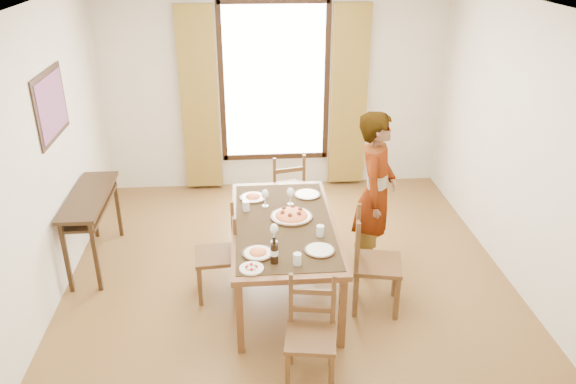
{
  "coord_description": "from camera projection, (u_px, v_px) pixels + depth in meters",
  "views": [
    {
      "loc": [
        -0.4,
        -4.74,
        3.28
      ],
      "look_at": [
        -0.01,
        0.07,
        1.0
      ],
      "focal_mm": 35.0,
      "sensor_mm": 36.0,
      "label": 1
    }
  ],
  "objects": [
    {
      "name": "ground",
      "position": [
        290.0,
        284.0,
        5.7
      ],
      "size": [
        5.0,
        5.0,
        0.0
      ],
      "primitive_type": "plane",
      "color": "#553A1A",
      "rests_on": "ground"
    },
    {
      "name": "room_shell",
      "position": [
        288.0,
        136.0,
        5.16
      ],
      "size": [
        4.6,
        5.1,
        2.74
      ],
      "color": "silver",
      "rests_on": "ground"
    },
    {
      "name": "console_table",
      "position": [
        90.0,
        204.0,
        5.81
      ],
      "size": [
        0.38,
        1.2,
        0.8
      ],
      "color": "black",
      "rests_on": "ground"
    },
    {
      "name": "dining_table",
      "position": [
        284.0,
        228.0,
        5.32
      ],
      "size": [
        0.98,
        1.88,
        0.76
      ],
      "color": "brown",
      "rests_on": "ground"
    },
    {
      "name": "chair_west",
      "position": [
        220.0,
        256.0,
        5.39
      ],
      "size": [
        0.43,
        0.43,
        0.91
      ],
      "rotation": [
        0.0,
        0.0,
        -1.49
      ],
      "color": "brown",
      "rests_on": "ground"
    },
    {
      "name": "chair_north",
      "position": [
        286.0,
        191.0,
        6.7
      ],
      "size": [
        0.49,
        0.49,
        0.93
      ],
      "rotation": [
        0.0,
        0.0,
        3.36
      ],
      "color": "brown",
      "rests_on": "ground"
    },
    {
      "name": "chair_south",
      "position": [
        311.0,
        336.0,
        4.35
      ],
      "size": [
        0.44,
        0.44,
        0.88
      ],
      "rotation": [
        0.0,
        0.0,
        -0.15
      ],
      "color": "brown",
      "rests_on": "ground"
    },
    {
      "name": "chair_east",
      "position": [
        374.0,
        265.0,
        5.19
      ],
      "size": [
        0.52,
        0.52,
        0.98
      ],
      "rotation": [
        0.0,
        0.0,
        1.36
      ],
      "color": "brown",
      "rests_on": "ground"
    },
    {
      "name": "man",
      "position": [
        376.0,
        194.0,
        5.63
      ],
      "size": [
        0.92,
        0.86,
        1.72
      ],
      "primitive_type": "imported",
      "rotation": [
        0.0,
        0.0,
        1.18
      ],
      "color": "gray",
      "rests_on": "ground"
    },
    {
      "name": "plate_sw",
      "position": [
        258.0,
        252.0,
        4.77
      ],
      "size": [
        0.27,
        0.27,
        0.05
      ],
      "primitive_type": null,
      "color": "silver",
      "rests_on": "dining_table"
    },
    {
      "name": "plate_se",
      "position": [
        320.0,
        249.0,
        4.82
      ],
      "size": [
        0.27,
        0.27,
        0.05
      ],
      "primitive_type": null,
      "color": "silver",
      "rests_on": "dining_table"
    },
    {
      "name": "plate_nw",
      "position": [
        253.0,
        196.0,
        5.76
      ],
      "size": [
        0.27,
        0.27,
        0.05
      ],
      "primitive_type": null,
      "color": "silver",
      "rests_on": "dining_table"
    },
    {
      "name": "plate_ne",
      "position": [
        307.0,
        193.0,
        5.82
      ],
      "size": [
        0.27,
        0.27,
        0.05
      ],
      "primitive_type": null,
      "color": "silver",
      "rests_on": "dining_table"
    },
    {
      "name": "pasta_platter",
      "position": [
        291.0,
        213.0,
        5.36
      ],
      "size": [
        0.4,
        0.4,
        0.1
      ],
      "primitive_type": null,
      "color": "red",
      "rests_on": "dining_table"
    },
    {
      "name": "caprese_plate",
      "position": [
        251.0,
        267.0,
        4.57
      ],
      "size": [
        0.2,
        0.2,
        0.04
      ],
      "primitive_type": null,
      "color": "silver",
      "rests_on": "dining_table"
    },
    {
      "name": "wine_glass_a",
      "position": [
        274.0,
        233.0,
        4.93
      ],
      "size": [
        0.08,
        0.08,
        0.18
      ],
      "primitive_type": null,
      "color": "white",
      "rests_on": "dining_table"
    },
    {
      "name": "wine_glass_b",
      "position": [
        291.0,
        196.0,
        5.61
      ],
      "size": [
        0.08,
        0.08,
        0.18
      ],
      "primitive_type": null,
      "color": "white",
      "rests_on": "dining_table"
    },
    {
      "name": "wine_glass_c",
      "position": [
        265.0,
        198.0,
        5.57
      ],
      "size": [
        0.08,
        0.08,
        0.18
      ],
      "primitive_type": null,
      "color": "white",
      "rests_on": "dining_table"
    },
    {
      "name": "tumbler_a",
      "position": [
        320.0,
        231.0,
        5.06
      ],
      "size": [
        0.07,
        0.07,
        0.1
      ],
      "primitive_type": "cylinder",
      "color": "silver",
      "rests_on": "dining_table"
    },
    {
      "name": "tumbler_b",
      "position": [
        246.0,
        206.0,
        5.51
      ],
      "size": [
        0.07,
        0.07,
        0.1
      ],
      "primitive_type": "cylinder",
      "color": "silver",
      "rests_on": "dining_table"
    },
    {
      "name": "tumbler_c",
      "position": [
        297.0,
        259.0,
        4.62
      ],
      "size": [
        0.07,
        0.07,
        0.1
      ],
      "primitive_type": "cylinder",
      "color": "silver",
      "rests_on": "dining_table"
    },
    {
      "name": "wine_bottle",
      "position": [
        274.0,
        250.0,
        4.61
      ],
      "size": [
        0.07,
        0.07,
        0.25
      ],
      "primitive_type": null,
      "color": "black",
      "rests_on": "dining_table"
    }
  ]
}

